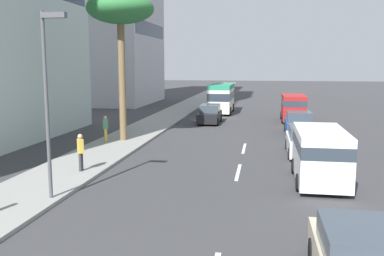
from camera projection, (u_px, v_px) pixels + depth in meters
The scene contains 14 objects.
ground_plane at pixel (250, 126), 36.09m from camera, with size 198.00×198.00×0.00m, color #38383A.
sidewalk_right at pixel (156, 123), 37.40m from camera, with size 162.00×3.50×0.15m, color gray.
lane_stripe_mid at pixel (238, 172), 20.61m from camera, with size 3.20×0.16×0.01m, color silver.
lane_stripe_far at pixel (244, 148), 26.40m from camera, with size 3.20×0.16×0.01m, color silver.
minibus_second at pixel (221, 97), 45.29m from camera, with size 6.56×2.38×3.03m.
van_third at pixel (320, 153), 18.60m from camera, with size 4.84×2.17×2.35m.
car_fourth at pixel (299, 123), 31.67m from camera, with size 4.10×1.94×1.70m.
car_fifth at pixel (210, 114), 37.67m from camera, with size 4.43×1.82×1.62m.
van_sixth at pixel (293, 106), 38.65m from camera, with size 4.88×2.13×2.40m.
car_seventh at pixel (304, 141), 24.52m from camera, with size 4.69×1.93×1.67m.
pedestrian_near_lamp at pixel (81, 150), 20.11m from camera, with size 0.39×0.38×1.77m.
pedestrian_by_tree at pixel (106, 127), 27.90m from camera, with size 0.31×0.37×1.68m.
palm_tree at pixel (120, 12), 27.29m from camera, with size 4.31×4.31×9.48m.
street_lamp at pixel (48, 85), 15.57m from camera, with size 0.24×0.97×6.87m.
Camera 1 is at (-4.53, -1.13, 5.16)m, focal length 40.09 mm.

